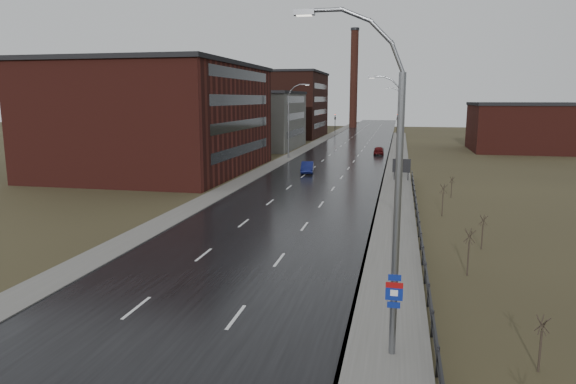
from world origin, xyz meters
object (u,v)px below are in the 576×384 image
at_px(streetlight_main, 388,191).
at_px(car_far, 379,151).
at_px(billboard, 401,166).
at_px(car_near, 307,168).

relative_size(streetlight_main, car_far, 2.92).
xyz_separation_m(billboard, car_near, (-11.39, 4.28, -1.02)).
relative_size(car_near, car_far, 1.03).
bearing_deg(car_far, billboard, 96.17).
relative_size(billboard, car_near, 0.61).
bearing_deg(streetlight_main, billboard, 89.11).
xyz_separation_m(streetlight_main, billboard, (0.63, 40.52, -4.33)).
xyz_separation_m(car_near, car_far, (7.79, 23.38, 0.00)).
xyz_separation_m(streetlight_main, car_near, (-10.76, 44.80, -5.36)).
relative_size(streetlight_main, car_near, 2.84).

